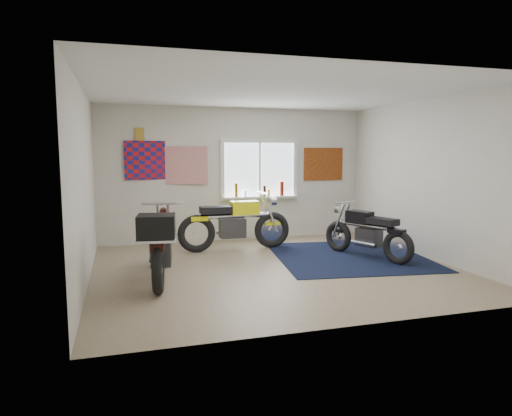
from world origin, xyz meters
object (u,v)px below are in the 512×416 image
object	(u,v)px
navy_rug	(349,256)
maroon_tourer	(160,244)
yellow_triumph	(235,225)
black_chrome_bike	(367,234)

from	to	relation	value
navy_rug	maroon_tourer	xyz separation A→B (m)	(-3.28, -0.66, 0.54)
maroon_tourer	yellow_triumph	bearing A→B (deg)	-31.73
navy_rug	maroon_tourer	world-z (taller)	maroon_tourer
maroon_tourer	navy_rug	bearing A→B (deg)	-70.24
yellow_triumph	black_chrome_bike	world-z (taller)	yellow_triumph
black_chrome_bike	maroon_tourer	xyz separation A→B (m)	(-3.53, -0.52, 0.14)
black_chrome_bike	maroon_tourer	bearing A→B (deg)	75.99
navy_rug	yellow_triumph	size ratio (longest dim) A/B	1.22
black_chrome_bike	yellow_triumph	bearing A→B (deg)	35.68
yellow_triumph	black_chrome_bike	size ratio (longest dim) A/B	1.23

